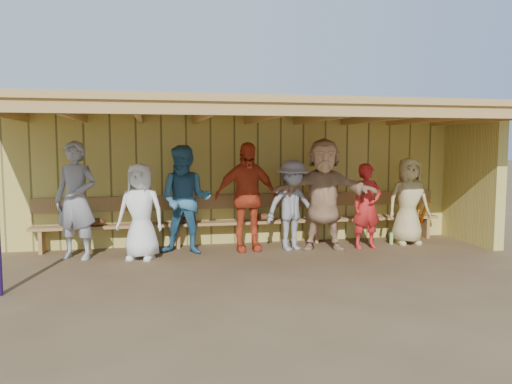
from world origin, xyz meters
TOP-DOWN VIEW (x-y plane):
  - ground at (0.00, 0.00)m, footprint 90.00×90.00m
  - player_a at (-2.94, 0.50)m, footprint 0.82×0.69m
  - player_b at (-1.92, 0.27)m, footprint 0.88×0.72m
  - player_c at (-1.18, 0.54)m, footprint 1.06×0.93m
  - player_d at (-0.12, 0.57)m, footprint 1.14×0.54m
  - player_e at (0.67, 0.46)m, footprint 1.15×0.85m
  - player_f at (1.23, 0.38)m, footprint 1.91×1.00m
  - player_g at (2.02, 0.32)m, footprint 0.59×0.42m
  - player_h at (2.94, 0.53)m, footprint 0.83×0.57m
  - dugout_structure at (0.39, 0.69)m, footprint 8.80×3.20m
  - bench at (0.00, 1.12)m, footprint 7.60×0.34m
  - dugout_equipment at (-0.40, 0.99)m, footprint 6.37×0.62m

SIDE VIEW (x-z plane):
  - ground at x=0.00m, z-range 0.00..0.00m
  - dugout_equipment at x=-0.40m, z-range 0.09..0.89m
  - bench at x=0.00m, z-range 0.06..0.99m
  - player_g at x=2.02m, z-range 0.00..1.52m
  - player_b at x=-1.92m, z-range 0.00..1.56m
  - player_e at x=0.67m, z-range 0.00..1.59m
  - player_h at x=2.94m, z-range 0.00..1.61m
  - player_c at x=-1.18m, z-range 0.00..1.85m
  - player_d at x=-0.12m, z-range 0.00..1.90m
  - player_a at x=-2.94m, z-range 0.00..1.92m
  - player_f at x=1.23m, z-range 0.00..1.97m
  - dugout_structure at x=0.39m, z-range 0.44..2.94m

